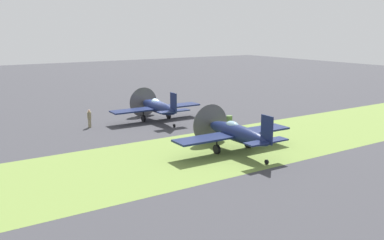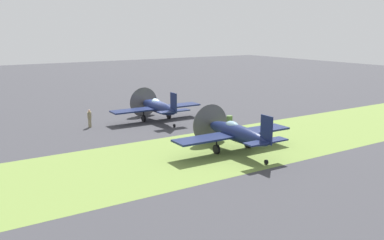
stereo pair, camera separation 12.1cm
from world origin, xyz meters
name	(u,v)px [view 1 (the left image)]	position (x,y,z in m)	size (l,w,h in m)	color
ground_plane	(160,119)	(0.00, 0.00, 0.00)	(160.00, 160.00, 0.00)	#38383D
grass_verge	(234,147)	(0.00, -12.30, 0.00)	(120.00, 11.00, 0.01)	olive
airplane_lead	(158,107)	(-0.51, -0.46, 1.45)	(9.67, 7.69, 3.47)	#141E47
airplane_wingman	(236,133)	(-0.78, -13.50, 1.51)	(10.07, 8.01, 3.61)	#141E47
ground_crew_chief	(89,118)	(-7.37, 0.51, 0.91)	(0.50, 0.45, 1.73)	#847A5B
fuel_drum	(229,120)	(4.58, -5.82, 0.45)	(0.60, 0.60, 0.90)	#476633
runway_marker_cone	(265,121)	(8.01, -7.24, 0.22)	(0.36, 0.36, 0.44)	orange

